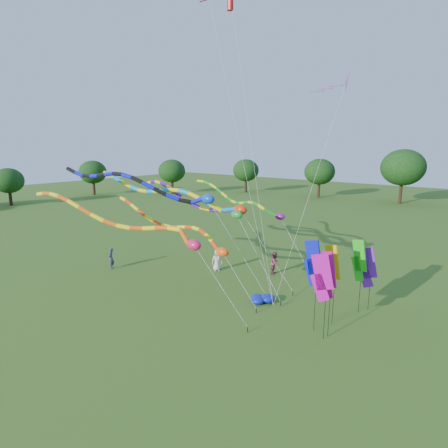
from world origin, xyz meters
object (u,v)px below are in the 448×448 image
Objects in this scene: blue_nylon_heap at (259,300)px; person_c at (275,263)px; person_b at (111,258)px; tube_kite_red at (180,229)px; person_a at (217,260)px; tube_kite_orange at (126,222)px.

person_c is (-2.02, 5.19, 0.63)m from blue_nylon_heap.
person_b is 12.67m from person_c.
tube_kite_red is 4.41m from person_a.
person_b is (-6.20, 2.90, -4.17)m from tube_kite_orange.
tube_kite_red is 4.70m from tube_kite_orange.
tube_kite_red is at bearing 129.86° from person_c.
tube_kite_orange is 9.28× the size of person_b.
person_c reaches higher than person_b.
person_a is (0.50, 7.76, -4.20)m from tube_kite_orange.
blue_nylon_heap is 6.69m from person_a.
tube_kite_orange is at bearing -143.84° from blue_nylon_heap.
tube_kite_red is 0.91× the size of tube_kite_orange.
tube_kite_red is 8.46× the size of person_b.
person_c reaches higher than blue_nylon_heap.
blue_nylon_heap is at bearing -168.91° from person_c.
tube_kite_red is at bearing 82.14° from tube_kite_orange.
blue_nylon_heap is (6.40, 4.68, -4.79)m from tube_kite_orange.
person_c reaches higher than person_a.
person_a is at bearing 77.34° from tube_kite_orange.
person_b is at bearing 145.94° from tube_kite_orange.
tube_kite_orange is at bearing -80.69° from tube_kite_red.
person_a is at bearing 108.31° from person_c.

